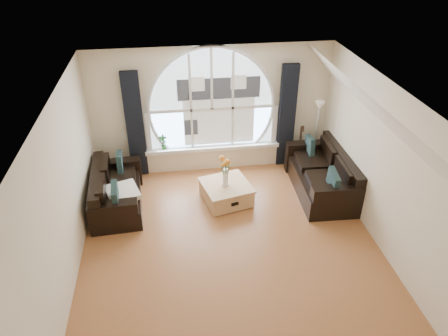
# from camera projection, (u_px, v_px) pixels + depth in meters

# --- Properties ---
(ground) EXTENTS (5.00, 5.50, 0.01)m
(ground) POSITION_uv_depth(u_px,v_px,m) (231.00, 248.00, 7.12)
(ground) COLOR brown
(ground) RESTS_ON ground
(ceiling) EXTENTS (5.00, 5.50, 0.01)m
(ceiling) POSITION_uv_depth(u_px,v_px,m) (233.00, 99.00, 5.71)
(ceiling) COLOR silver
(ceiling) RESTS_ON ground
(wall_back) EXTENTS (5.00, 0.01, 2.70)m
(wall_back) POSITION_uv_depth(u_px,v_px,m) (212.00, 110.00, 8.73)
(wall_back) COLOR beige
(wall_back) RESTS_ON ground
(wall_front) EXTENTS (5.00, 0.01, 2.70)m
(wall_front) POSITION_uv_depth(u_px,v_px,m) (276.00, 335.00, 4.09)
(wall_front) COLOR beige
(wall_front) RESTS_ON ground
(wall_left) EXTENTS (0.01, 5.50, 2.70)m
(wall_left) POSITION_uv_depth(u_px,v_px,m) (64.00, 195.00, 6.12)
(wall_left) COLOR beige
(wall_left) RESTS_ON ground
(wall_right) EXTENTS (0.01, 5.50, 2.70)m
(wall_right) POSITION_uv_depth(u_px,v_px,m) (386.00, 170.00, 6.71)
(wall_right) COLOR beige
(wall_right) RESTS_ON ground
(attic_slope) EXTENTS (0.92, 5.50, 0.72)m
(attic_slope) POSITION_uv_depth(u_px,v_px,m) (380.00, 114.00, 6.15)
(attic_slope) COLOR silver
(attic_slope) RESTS_ON ground
(arched_window) EXTENTS (2.60, 0.06, 2.15)m
(arched_window) POSITION_uv_depth(u_px,v_px,m) (212.00, 98.00, 8.56)
(arched_window) COLOR silver
(arched_window) RESTS_ON wall_back
(window_sill) EXTENTS (2.90, 0.22, 0.08)m
(window_sill) POSITION_uv_depth(u_px,v_px,m) (213.00, 147.00, 9.09)
(window_sill) COLOR white
(window_sill) RESTS_ON wall_back
(window_frame) EXTENTS (2.76, 0.08, 2.15)m
(window_frame) POSITION_uv_depth(u_px,v_px,m) (212.00, 99.00, 8.54)
(window_frame) COLOR white
(window_frame) RESTS_ON wall_back
(neighbor_house) EXTENTS (1.70, 0.02, 1.50)m
(neighbor_house) POSITION_uv_depth(u_px,v_px,m) (219.00, 104.00, 8.63)
(neighbor_house) COLOR silver
(neighbor_house) RESTS_ON wall_back
(curtain_left) EXTENTS (0.35, 0.12, 2.30)m
(curtain_left) POSITION_uv_depth(u_px,v_px,m) (135.00, 126.00, 8.55)
(curtain_left) COLOR black
(curtain_left) RESTS_ON ground
(curtain_right) EXTENTS (0.35, 0.12, 2.30)m
(curtain_right) POSITION_uv_depth(u_px,v_px,m) (287.00, 117.00, 8.93)
(curtain_right) COLOR black
(curtain_right) RESTS_ON ground
(sofa_left) EXTENTS (0.96, 1.77, 0.77)m
(sofa_left) POSITION_uv_depth(u_px,v_px,m) (117.00, 188.00, 7.94)
(sofa_left) COLOR black
(sofa_left) RESTS_ON ground
(sofa_right) EXTENTS (1.05, 1.99, 0.87)m
(sofa_right) POSITION_uv_depth(u_px,v_px,m) (321.00, 174.00, 8.36)
(sofa_right) COLOR black
(sofa_right) RESTS_ON ground
(coffee_chest) EXTENTS (1.07, 1.07, 0.43)m
(coffee_chest) POSITION_uv_depth(u_px,v_px,m) (226.00, 192.00, 8.16)
(coffee_chest) COLOR tan
(coffee_chest) RESTS_ON ground
(throw_blanket) EXTENTS (0.70, 0.70, 0.10)m
(throw_blanket) POSITION_uv_depth(u_px,v_px,m) (123.00, 192.00, 7.66)
(throw_blanket) COLOR silver
(throw_blanket) RESTS_ON sofa_left
(vase_flowers) EXTENTS (0.24, 0.24, 0.70)m
(vase_flowers) POSITION_uv_depth(u_px,v_px,m) (225.00, 167.00, 7.86)
(vase_flowers) COLOR white
(vase_flowers) RESTS_ON coffee_chest
(floor_lamp) EXTENTS (0.24, 0.24, 1.60)m
(floor_lamp) POSITION_uv_depth(u_px,v_px,m) (316.00, 137.00, 8.89)
(floor_lamp) COLOR #B2B2B2
(floor_lamp) RESTS_ON ground
(guitar) EXTENTS (0.41, 0.32, 1.06)m
(guitar) POSITION_uv_depth(u_px,v_px,m) (299.00, 146.00, 9.11)
(guitar) COLOR brown
(guitar) RESTS_ON ground
(potted_plant) EXTENTS (0.19, 0.14, 0.33)m
(potted_plant) POSITION_uv_depth(u_px,v_px,m) (163.00, 142.00, 8.85)
(potted_plant) COLOR #1E6023
(potted_plant) RESTS_ON window_sill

